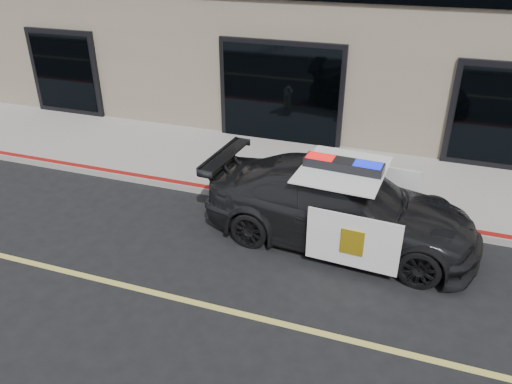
% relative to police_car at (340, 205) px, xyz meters
% --- Properties ---
extents(ground, '(120.00, 120.00, 0.00)m').
position_rel_police_car_xyz_m(ground, '(-1.51, -2.64, -0.76)').
color(ground, black).
rests_on(ground, ground).
extents(sidewalk_n, '(60.00, 3.50, 0.15)m').
position_rel_police_car_xyz_m(sidewalk_n, '(-1.51, 2.61, -0.69)').
color(sidewalk_n, gray).
rests_on(sidewalk_n, ground).
extents(police_car, '(2.78, 5.45, 1.70)m').
position_rel_police_car_xyz_m(police_car, '(0.00, 0.00, 0.00)').
color(police_car, black).
rests_on(police_car, ground).
extents(fire_hydrant, '(0.34, 0.47, 0.75)m').
position_rel_police_car_xyz_m(fire_hydrant, '(-3.07, 1.36, -0.26)').
color(fire_hydrant, white).
rests_on(fire_hydrant, sidewalk_n).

